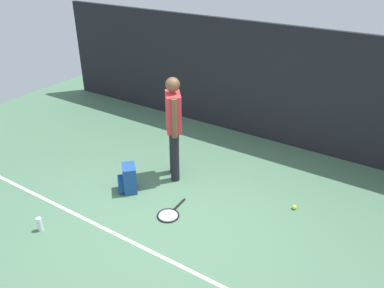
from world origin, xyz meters
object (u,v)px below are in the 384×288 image
at_px(tennis_ball_by_fence, 294,207).
at_px(water_bottle, 40,224).
at_px(tennis_player, 174,123).
at_px(tennis_racket, 169,214).
at_px(backpack, 128,179).

relative_size(tennis_ball_by_fence, water_bottle, 0.32).
distance_m(tennis_player, water_bottle, 2.40).
xyz_separation_m(tennis_ball_by_fence, water_bottle, (-2.71, -2.32, 0.07)).
height_order(tennis_player, tennis_ball_by_fence, tennis_player).
height_order(tennis_racket, tennis_ball_by_fence, tennis_ball_by_fence).
bearing_deg(tennis_racket, tennis_player, -151.93).
bearing_deg(tennis_ball_by_fence, tennis_player, -173.93).
relative_size(backpack, water_bottle, 2.16).
height_order(tennis_racket, backpack, backpack).
distance_m(backpack, water_bottle, 1.43).
bearing_deg(backpack, tennis_ball_by_fence, 66.94).
xyz_separation_m(tennis_racket, backpack, (-0.89, 0.16, 0.20)).
relative_size(tennis_racket, backpack, 1.41).
relative_size(tennis_racket, water_bottle, 3.05).
relative_size(tennis_player, tennis_racket, 2.74).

